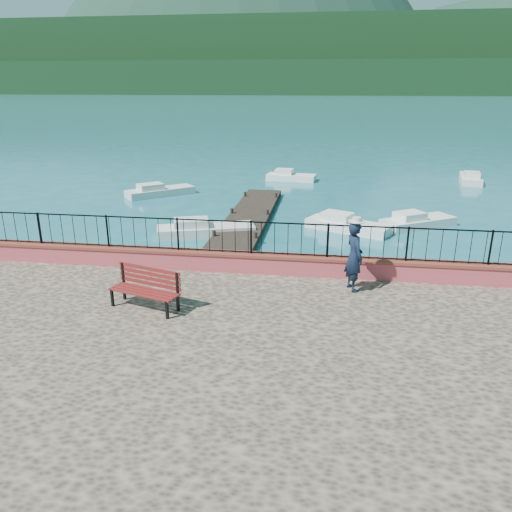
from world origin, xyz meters
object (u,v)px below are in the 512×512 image
(park_bench, at_px, (145,297))
(boat_5, at_px, (471,176))
(boat_4, at_px, (291,175))
(boat_2, at_px, (419,219))
(person, at_px, (354,256))
(boat_0, at_px, (206,226))
(boat_1, at_px, (348,222))
(boat_3, at_px, (160,189))

(park_bench, relative_size, boat_5, 0.50)
(boat_4, bearing_deg, boat_2, -50.68)
(person, bearing_deg, boat_4, -13.63)
(boat_0, height_order, boat_1, same)
(park_bench, xyz_separation_m, boat_0, (-1.02, 10.25, -1.10))
(park_bench, xyz_separation_m, boat_3, (-5.78, 18.04, -1.10))
(boat_3, distance_m, boat_4, 9.66)
(boat_1, height_order, boat_4, same)
(boat_0, distance_m, boat_3, 9.13)
(boat_1, distance_m, boat_2, 3.51)
(boat_2, relative_size, boat_4, 1.08)
(park_bench, height_order, boat_0, park_bench)
(boat_0, distance_m, boat_1, 6.57)
(boat_5, bearing_deg, person, 169.39)
(boat_0, distance_m, boat_2, 10.08)
(boat_1, bearing_deg, boat_4, 131.86)
(boat_0, bearing_deg, person, -71.94)
(person, xyz_separation_m, boat_3, (-10.90, 16.10, -1.75))
(boat_1, relative_size, boat_5, 1.02)
(boat_0, distance_m, boat_5, 21.37)
(boat_4, bearing_deg, person, -74.04)
(boat_4, relative_size, boat_5, 0.88)
(park_bench, bearing_deg, boat_4, 103.13)
(boat_1, distance_m, boat_4, 12.75)
(boat_2, height_order, boat_3, same)
(boat_5, bearing_deg, boat_2, 166.62)
(boat_1, relative_size, boat_4, 1.15)
(park_bench, distance_m, person, 5.51)
(park_bench, distance_m, boat_0, 10.36)
(boat_2, height_order, boat_4, same)
(boat_1, bearing_deg, boat_5, 82.39)
(boat_3, bearing_deg, boat_4, -2.12)
(person, distance_m, boat_4, 22.50)
(boat_4, bearing_deg, park_bench, -86.83)
(park_bench, bearing_deg, boat_2, 73.60)
(boat_3, bearing_deg, boat_0, -99.66)
(boat_1, bearing_deg, boat_3, 176.46)
(boat_1, xyz_separation_m, boat_5, (8.74, 13.47, 0.00))
(person, height_order, boat_0, person)
(boat_4, xyz_separation_m, boat_5, (12.36, 1.25, 0.00))
(boat_2, relative_size, boat_5, 0.96)
(person, xyz_separation_m, boat_5, (8.97, 23.43, -1.75))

